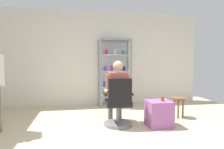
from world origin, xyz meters
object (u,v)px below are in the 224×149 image
Objects in this scene: seated_shopkeeper at (117,89)px; storage_crate at (159,114)px; office_chair at (119,107)px; wooden_stool at (179,102)px; display_cabinet_main at (114,72)px; tea_glass at (162,99)px.

seated_shopkeeper reaches higher than storage_crate.
office_chair reaches higher than wooden_stool.
display_cabinet_main is 1.98× the size of office_chair.
wooden_stool is at bearing 14.27° from office_chair.
display_cabinet_main reaches higher than wooden_stool.
storage_crate is 5.63× the size of tea_glass.
display_cabinet_main is at bearing 129.19° from wooden_stool.
display_cabinet_main is 3.75× the size of storage_crate.
display_cabinet_main reaches higher than tea_glass.
storage_crate is at bearing -143.69° from wooden_stool.
tea_glass is at bearing -20.62° from seated_shopkeeper.
storage_crate is 1.12× the size of wooden_stool.
display_cabinet_main is 1.95m from office_chair.
display_cabinet_main is 1.73m from seated_shopkeeper.
seated_shopkeeper is at bearing -98.78° from display_cabinet_main.
seated_shopkeeper is 1.52m from wooden_stool.
storage_crate reaches higher than wooden_stool.
display_cabinet_main is 2.00m from wooden_stool.
storage_crate is at bearing 160.94° from tea_glass.
office_chair is 0.81m from storage_crate.
tea_glass is 0.84m from wooden_stool.
display_cabinet_main reaches higher than seated_shopkeeper.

